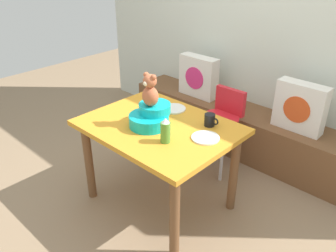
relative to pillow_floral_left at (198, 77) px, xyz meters
The scene contains 14 objects.
ground_plane 1.46m from the pillow_floral_left, 64.70° to the right, with size 8.00×8.00×0.00m, color #8C7256.
back_wall 0.88m from the pillow_floral_left, 27.79° to the left, with size 4.40×0.10×2.60m, color silver.
window_bench 0.71m from the pillow_floral_left, ahead, with size 2.60×0.44×0.46m, color brown.
pillow_floral_left is the anchor object (origin of this frame).
pillow_floral_right 1.15m from the pillow_floral_left, ahead, with size 0.44×0.15×0.44m.
book_stack 0.49m from the pillow_floral_left, ahead, with size 0.20×0.14×0.05m, color olive.
dining_table 1.29m from the pillow_floral_left, 64.70° to the right, with size 1.14×0.88×0.74m.
highchair 0.75m from the pillow_floral_left, 34.32° to the right, with size 0.34×0.45×0.79m.
infant_seat_teal 1.32m from the pillow_floral_left, 67.18° to the right, with size 0.30×0.33×0.16m.
teddy_bear 1.36m from the pillow_floral_left, 67.18° to the right, with size 0.13×0.12×0.25m.
ketchup_bottle 1.53m from the pillow_floral_left, 59.90° to the right, with size 0.07×0.07×0.18m.
coffee_mug 1.25m from the pillow_floral_left, 47.47° to the right, with size 0.12×0.08×0.09m.
dinner_plate_near 1.44m from the pillow_floral_left, 49.35° to the right, with size 0.20×0.20×0.01m, color white.
dinner_plate_far 1.00m from the pillow_floral_left, 63.27° to the right, with size 0.20×0.20×0.01m, color white.
Camera 1 is at (1.64, -1.65, 1.97)m, focal length 37.14 mm.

